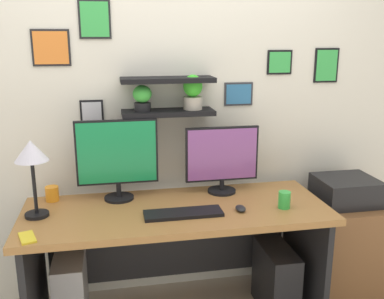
{
  "coord_description": "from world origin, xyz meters",
  "views": [
    {
      "loc": [
        -0.36,
        -2.33,
        1.72
      ],
      "look_at": [
        0.1,
        0.05,
        1.08
      ],
      "focal_mm": 40.6,
      "sensor_mm": 36.0,
      "label": 1
    }
  ],
  "objects_px": {
    "desk_lamp": "(31,157)",
    "drawer_cabinet": "(341,246)",
    "keyboard": "(183,213)",
    "cell_phone": "(27,238)",
    "monitor_right": "(222,158)",
    "printer": "(346,190)",
    "desk": "(176,236)",
    "computer_mouse": "(241,208)",
    "computer_tower_right": "(276,280)",
    "monitor_left": "(117,157)",
    "coffee_mug": "(52,194)",
    "computer_tower_left": "(71,289)",
    "pen_cup": "(284,200)"
  },
  "relations": [
    {
      "from": "monitor_left",
      "to": "desk_lamp",
      "type": "bearing_deg",
      "value": -157.45
    },
    {
      "from": "monitor_right",
      "to": "cell_phone",
      "type": "relative_size",
      "value": 3.33
    },
    {
      "from": "desk_lamp",
      "to": "computer_tower_left",
      "type": "distance_m",
      "value": 0.88
    },
    {
      "from": "computer_tower_left",
      "to": "keyboard",
      "type": "bearing_deg",
      "value": -18.25
    },
    {
      "from": "desk_lamp",
      "to": "computer_tower_right",
      "type": "relative_size",
      "value": 0.99
    },
    {
      "from": "cell_phone",
      "to": "pen_cup",
      "type": "distance_m",
      "value": 1.41
    },
    {
      "from": "monitor_right",
      "to": "computer_tower_left",
      "type": "relative_size",
      "value": 1.05
    },
    {
      "from": "computer_mouse",
      "to": "desk_lamp",
      "type": "xyz_separation_m",
      "value": [
        -1.13,
        0.14,
        0.33
      ]
    },
    {
      "from": "pen_cup",
      "to": "coffee_mug",
      "type": "bearing_deg",
      "value": 164.24
    },
    {
      "from": "keyboard",
      "to": "computer_mouse",
      "type": "height_order",
      "value": "computer_mouse"
    },
    {
      "from": "desk",
      "to": "desk_lamp",
      "type": "xyz_separation_m",
      "value": [
        -0.78,
        -0.03,
        0.55
      ]
    },
    {
      "from": "drawer_cabinet",
      "to": "keyboard",
      "type": "bearing_deg",
      "value": -167.5
    },
    {
      "from": "desk",
      "to": "desk_lamp",
      "type": "bearing_deg",
      "value": -177.88
    },
    {
      "from": "monitor_right",
      "to": "desk_lamp",
      "type": "relative_size",
      "value": 1.07
    },
    {
      "from": "keyboard",
      "to": "drawer_cabinet",
      "type": "distance_m",
      "value": 1.25
    },
    {
      "from": "drawer_cabinet",
      "to": "printer",
      "type": "distance_m",
      "value": 0.41
    },
    {
      "from": "desk",
      "to": "coffee_mug",
      "type": "relative_size",
      "value": 19.68
    },
    {
      "from": "cell_phone",
      "to": "coffee_mug",
      "type": "relative_size",
      "value": 1.56
    },
    {
      "from": "computer_tower_left",
      "to": "drawer_cabinet",
      "type": "bearing_deg",
      "value": 1.13
    },
    {
      "from": "computer_mouse",
      "to": "pen_cup",
      "type": "distance_m",
      "value": 0.26
    },
    {
      "from": "monitor_right",
      "to": "keyboard",
      "type": "xyz_separation_m",
      "value": [
        -0.31,
        -0.33,
        -0.21
      ]
    },
    {
      "from": "monitor_right",
      "to": "printer",
      "type": "bearing_deg",
      "value": -5.03
    },
    {
      "from": "desk",
      "to": "computer_mouse",
      "type": "height_order",
      "value": "computer_mouse"
    },
    {
      "from": "monitor_left",
      "to": "computer_mouse",
      "type": "height_order",
      "value": "monitor_left"
    },
    {
      "from": "desk",
      "to": "computer_mouse",
      "type": "xyz_separation_m",
      "value": [
        0.35,
        -0.17,
        0.22
      ]
    },
    {
      "from": "desk_lamp",
      "to": "drawer_cabinet",
      "type": "xyz_separation_m",
      "value": [
        1.94,
        0.12,
        -0.77
      ]
    },
    {
      "from": "desk",
      "to": "cell_phone",
      "type": "height_order",
      "value": "cell_phone"
    },
    {
      "from": "printer",
      "to": "computer_tower_left",
      "type": "relative_size",
      "value": 0.85
    },
    {
      "from": "monitor_right",
      "to": "cell_phone",
      "type": "height_order",
      "value": "monitor_right"
    },
    {
      "from": "keyboard",
      "to": "computer_tower_left",
      "type": "xyz_separation_m",
      "value": [
        -0.66,
        0.22,
        -0.54
      ]
    },
    {
      "from": "printer",
      "to": "computer_tower_left",
      "type": "distance_m",
      "value": 1.87
    },
    {
      "from": "monitor_right",
      "to": "computer_tower_left",
      "type": "height_order",
      "value": "monitor_right"
    },
    {
      "from": "coffee_mug",
      "to": "drawer_cabinet",
      "type": "height_order",
      "value": "coffee_mug"
    },
    {
      "from": "desk",
      "to": "monitor_left",
      "type": "height_order",
      "value": "monitor_left"
    },
    {
      "from": "coffee_mug",
      "to": "pen_cup",
      "type": "xyz_separation_m",
      "value": [
        1.34,
        -0.38,
        0.01
      ]
    },
    {
      "from": "monitor_left",
      "to": "cell_phone",
      "type": "height_order",
      "value": "monitor_left"
    },
    {
      "from": "desk",
      "to": "desk_lamp",
      "type": "relative_size",
      "value": 4.08
    },
    {
      "from": "keyboard",
      "to": "cell_phone",
      "type": "xyz_separation_m",
      "value": [
        -0.81,
        -0.14,
        -0.01
      ]
    },
    {
      "from": "desk_lamp",
      "to": "monitor_left",
      "type": "bearing_deg",
      "value": 22.55
    },
    {
      "from": "desk",
      "to": "keyboard",
      "type": "height_order",
      "value": "keyboard"
    },
    {
      "from": "coffee_mug",
      "to": "drawer_cabinet",
      "type": "xyz_separation_m",
      "value": [
        1.89,
        -0.12,
        -0.47
      ]
    },
    {
      "from": "desk",
      "to": "keyboard",
      "type": "relative_size",
      "value": 4.03
    },
    {
      "from": "computer_mouse",
      "to": "keyboard",
      "type": "bearing_deg",
      "value": 179.31
    },
    {
      "from": "coffee_mug",
      "to": "computer_tower_left",
      "type": "relative_size",
      "value": 0.2
    },
    {
      "from": "pen_cup",
      "to": "monitor_right",
      "type": "bearing_deg",
      "value": 130.55
    },
    {
      "from": "desk",
      "to": "monitor_right",
      "type": "relative_size",
      "value": 3.79
    },
    {
      "from": "monitor_right",
      "to": "drawer_cabinet",
      "type": "bearing_deg",
      "value": -5.03
    },
    {
      "from": "monitor_right",
      "to": "printer",
      "type": "relative_size",
      "value": 1.23
    },
    {
      "from": "computer_mouse",
      "to": "cell_phone",
      "type": "xyz_separation_m",
      "value": [
        -1.14,
        -0.14,
        -0.01
      ]
    },
    {
      "from": "monitor_left",
      "to": "computer_tower_right",
      "type": "distance_m",
      "value": 1.27
    }
  ]
}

